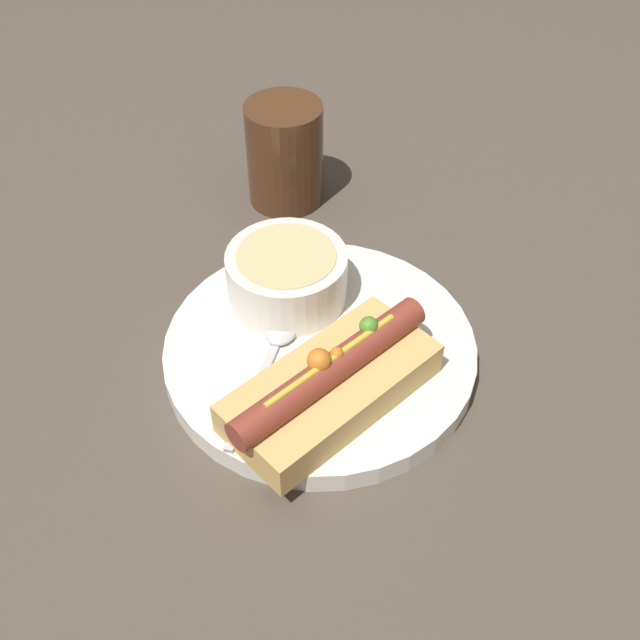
{
  "coord_description": "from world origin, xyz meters",
  "views": [
    {
      "loc": [
        -0.14,
        -0.39,
        0.47
      ],
      "look_at": [
        0.0,
        0.0,
        0.05
      ],
      "focal_mm": 42.0,
      "sensor_mm": 36.0,
      "label": 1
    }
  ],
  "objects": [
    {
      "name": "spoon",
      "position": [
        -0.04,
        0.01,
        0.02
      ],
      "size": [
        0.1,
        0.12,
        0.01
      ],
      "rotation": [
        0.0,
        0.0,
        0.96
      ],
      "color": "#B7B7BC",
      "rests_on": "dinner_plate"
    },
    {
      "name": "dinner_plate",
      "position": [
        0.0,
        0.0,
        0.01
      ],
      "size": [
        0.26,
        0.26,
        0.02
      ],
      "color": "white",
      "rests_on": "ground_plane"
    },
    {
      "name": "soup_bowl",
      "position": [
        -0.01,
        0.06,
        0.05
      ],
      "size": [
        0.1,
        0.1,
        0.05
      ],
      "color": "silver",
      "rests_on": "dinner_plate"
    },
    {
      "name": "drinking_glass",
      "position": [
        0.04,
        0.22,
        0.05
      ],
      "size": [
        0.08,
        0.08,
        0.11
      ],
      "color": "#4C2D19",
      "rests_on": "ground_plane"
    },
    {
      "name": "hot_dog",
      "position": [
        -0.01,
        -0.06,
        0.04
      ],
      "size": [
        0.18,
        0.14,
        0.06
      ],
      "rotation": [
        0.0,
        0.0,
        0.42
      ],
      "color": "#DBAD60",
      "rests_on": "dinner_plate"
    },
    {
      "name": "ground_plane",
      "position": [
        0.0,
        0.0,
        0.0
      ],
      "size": [
        4.0,
        4.0,
        0.0
      ],
      "primitive_type": "plane",
      "color": "#4C4238"
    }
  ]
}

